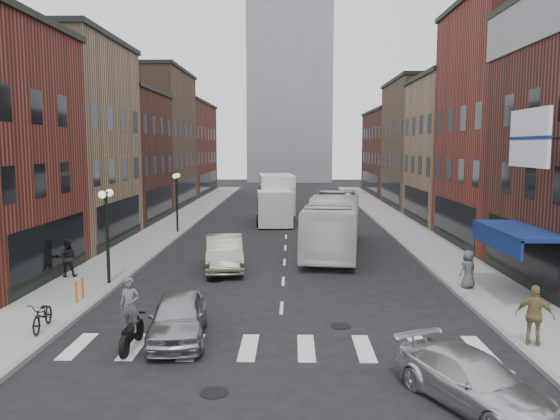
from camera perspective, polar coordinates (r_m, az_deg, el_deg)
The scene contains 30 objects.
ground at distance 19.43m, azimuth 0.11°, elevation -11.05°, with size 160.00×160.00×0.00m, color black.
sidewalk_left at distance 41.87m, azimuth -11.01°, elevation -1.49°, with size 3.00×74.00×0.15m, color gray.
sidewalk_right at distance 41.73m, azimuth 12.46°, elevation -1.55°, with size 3.00×74.00×0.15m, color gray.
curb_left at distance 41.59m, azimuth -8.99°, elevation -1.60°, with size 0.20×74.00×0.16m, color gray.
curb_right at distance 41.47m, azimuth 10.43°, elevation -1.66°, with size 0.20×74.00×0.16m, color gray.
crosswalk_stripes at distance 16.60m, azimuth -0.10°, elevation -14.20°, with size 12.00×2.20×0.01m, color silver.
bldg_left_mid_a at distance 35.95m, azimuth -24.22°, elevation 6.45°, with size 10.30×10.20×12.30m.
bldg_left_mid_b at distance 45.20m, azimuth -18.72°, elevation 5.34°, with size 10.30×10.20×10.30m.
bldg_left_far_a at distance 55.67m, azimuth -14.91°, elevation 7.19°, with size 10.30×12.20×13.30m.
bldg_left_far_b at distance 69.23m, azimuth -11.66°, elevation 6.30°, with size 10.30×16.20×11.30m.
bldg_right_mid_a at distance 35.67m, azimuth 25.71°, elevation 7.99°, with size 10.30×10.20×14.30m.
bldg_right_mid_b at distance 44.96m, azimuth 20.33°, elevation 5.91°, with size 10.30×10.20×11.30m.
bldg_right_far_a at distance 55.47m, azimuth 16.63°, elevation 6.62°, with size 10.30×12.20×12.30m.
bldg_right_far_b at distance 69.08m, azimuth 13.52°, elevation 5.83°, with size 10.30×16.20×10.30m.
awning_blue at distance 22.92m, azimuth 23.17°, elevation -2.12°, with size 1.80×5.00×0.78m.
billboard_sign at distance 20.71m, azimuth 24.80°, elevation 6.66°, with size 1.52×3.00×3.70m.
distant_tower at distance 98.38m, azimuth 1.04°, elevation 17.83°, with size 14.00×14.00×50.00m, color #9399A0.
streetlamp_near at distance 24.00m, azimuth -17.66°, elevation -0.84°, with size 0.32×1.22×4.11m.
streetlamp_far at distance 37.44m, azimuth -10.75°, elevation 1.94°, with size 0.32×1.22×4.11m.
bike_rack at distance 22.01m, azimuth -20.22°, elevation -7.86°, with size 0.08×0.68×0.80m.
box_truck at distance 42.69m, azimuth -0.43°, elevation 1.14°, with size 3.08×8.64×3.67m.
motorcycle_rider at distance 16.75m, azimuth -15.34°, elevation -10.63°, with size 0.59×2.10×2.14m.
transit_bus at distance 30.95m, azimuth 5.60°, elevation -1.38°, with size 2.69×11.51×3.21m, color white.
sedan_left_near at distance 17.33m, azimuth -10.61°, elevation -10.93°, with size 1.67×4.15×1.41m, color #A2A2A6.
sedan_left_far at distance 26.52m, azimuth -5.84°, elevation -4.47°, with size 1.71×4.92×1.62m, color #AAA48A.
curb_car at distance 13.77m, azimuth 19.48°, elevation -16.43°, with size 1.68×4.13×1.20m, color silver.
parked_bicycle at distance 19.08m, azimuth -23.54°, elevation -10.04°, with size 0.61×1.75×0.92m, color black.
ped_left_solo at distance 26.07m, azimuth -21.33°, elevation -4.67°, with size 0.82×0.47×1.70m, color black.
ped_right_b at distance 17.72m, azimuth 25.08°, elevation -9.94°, with size 1.04×0.52×1.78m, color olive.
ped_right_c at distance 23.68m, azimuth 19.07°, elevation -5.87°, with size 0.76×0.49×1.56m, color #505156.
Camera 1 is at (0.36, -18.51, 5.91)m, focal length 35.00 mm.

